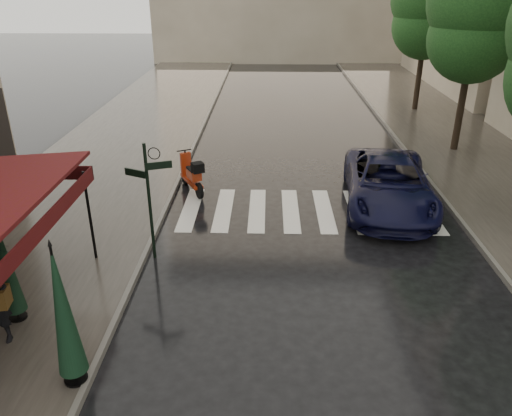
{
  "coord_description": "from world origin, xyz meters",
  "views": [
    {
      "loc": [
        1.72,
        -8.19,
        6.64
      ],
      "look_at": [
        1.44,
        3.11,
        1.4
      ],
      "focal_mm": 35.0,
      "sensor_mm": 36.0,
      "label": 1
    }
  ],
  "objects_px": {
    "parasol_back": "(6,266)",
    "parked_car": "(388,183)",
    "scooter": "(192,175)",
    "parasol_front": "(63,311)"
  },
  "relations": [
    {
      "from": "scooter",
      "to": "parasol_back",
      "type": "height_order",
      "value": "parasol_back"
    },
    {
      "from": "scooter",
      "to": "parasol_front",
      "type": "distance_m",
      "value": 9.02
    },
    {
      "from": "scooter",
      "to": "parked_car",
      "type": "bearing_deg",
      "value": -36.96
    },
    {
      "from": "scooter",
      "to": "parked_car",
      "type": "distance_m",
      "value": 6.42
    },
    {
      "from": "parasol_front",
      "to": "parasol_back",
      "type": "bearing_deg",
      "value": 136.77
    },
    {
      "from": "scooter",
      "to": "parasol_front",
      "type": "xyz_separation_m",
      "value": [
        -0.83,
        -8.92,
        1.03
      ]
    },
    {
      "from": "parasol_back",
      "to": "parked_car",
      "type": "bearing_deg",
      "value": 34.4
    },
    {
      "from": "parasol_front",
      "to": "parked_car",
      "type": "bearing_deg",
      "value": 47.84
    },
    {
      "from": "parked_car",
      "to": "parasol_back",
      "type": "xyz_separation_m",
      "value": [
        -9.01,
        -6.17,
        0.62
      ]
    },
    {
      "from": "scooter",
      "to": "parasol_front",
      "type": "bearing_deg",
      "value": -123.12
    }
  ]
}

